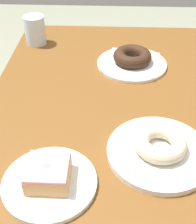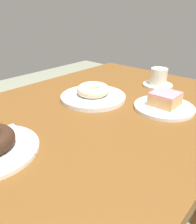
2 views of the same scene
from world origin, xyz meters
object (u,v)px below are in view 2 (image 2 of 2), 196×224
at_px(plate_glazed_square, 164,107).
at_px(donut_sugar_ring, 93,90).
at_px(plate_sugar_ring, 93,97).
at_px(donut_glazed_square, 165,99).
at_px(coffee_cup, 158,79).

bearing_deg(plate_glazed_square, donut_sugar_ring, 112.12).
relative_size(plate_glazed_square, plate_sugar_ring, 0.83).
relative_size(donut_glazed_square, plate_sugar_ring, 0.36).
xyz_separation_m(plate_glazed_square, plate_sugar_ring, (-0.10, 0.24, 0.00)).
bearing_deg(plate_sugar_ring, donut_glazed_square, -67.88).
bearing_deg(donut_sugar_ring, donut_glazed_square, -67.88).
distance_m(donut_glazed_square, plate_sugar_ring, 0.26).
xyz_separation_m(plate_glazed_square, donut_sugar_ring, (-0.10, 0.24, 0.03)).
bearing_deg(coffee_cup, plate_glazed_square, -146.79).
distance_m(donut_glazed_square, coffee_cup, 0.24).
relative_size(donut_glazed_square, donut_sugar_ring, 0.72).
bearing_deg(donut_glazed_square, donut_sugar_ring, 112.12).
height_order(donut_sugar_ring, coffee_cup, coffee_cup).
distance_m(donut_sugar_ring, coffee_cup, 0.31).
distance_m(plate_glazed_square, donut_sugar_ring, 0.26).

